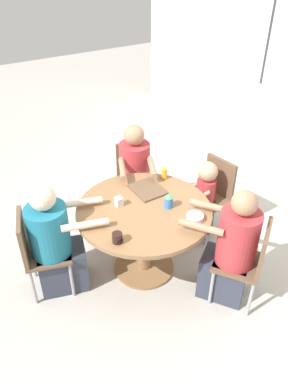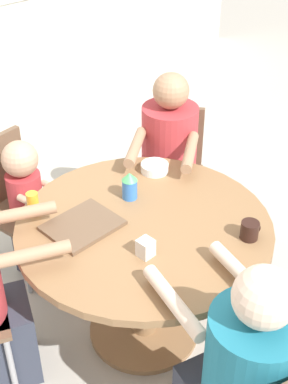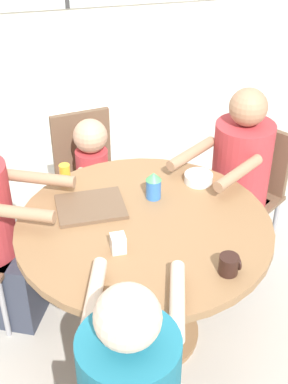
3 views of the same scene
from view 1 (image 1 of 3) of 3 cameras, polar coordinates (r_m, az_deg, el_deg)
ground_plane at (r=3.88m, az=0.00°, el=-11.43°), size 16.00×16.00×0.00m
dining_table at (r=3.48m, az=0.00°, el=-4.78°), size 1.23×1.23×0.75m
chair_for_woman_green_shirt at (r=4.32m, az=-1.58°, el=2.79°), size 0.53×0.53×0.86m
chair_for_man_blue_shirt at (r=3.37m, az=15.88°, el=-9.70°), size 0.56×0.56×0.86m
chair_for_man_teal_shirt at (r=3.47m, az=-16.12°, el=-8.16°), size 0.50×0.50×0.86m
chair_for_toddler at (r=4.11m, az=10.53°, el=0.25°), size 0.45×0.45×0.86m
person_woman_green_shirt at (r=4.18m, az=-1.36°, el=1.77°), size 0.69×0.56×1.18m
person_man_blue_shirt at (r=3.37m, az=13.10°, el=-8.92°), size 0.69×0.62×1.17m
person_man_teal_shirt at (r=3.47m, az=-13.29°, el=-7.85°), size 0.53×0.72×1.14m
person_toddler at (r=4.04m, az=9.02°, el=-1.26°), size 0.25×0.40×0.91m
food_tray_dark at (r=3.61m, az=0.52°, el=0.39°), size 0.33×0.27×0.02m
coffee_mug at (r=3.01m, az=-4.06°, el=-7.00°), size 0.09×0.08×0.09m
sippy_cup at (r=3.36m, az=3.80°, el=-1.23°), size 0.08×0.08×0.15m
juice_glass at (r=3.77m, az=3.08°, el=2.83°), size 0.06×0.06×0.11m
milk_carton_small at (r=3.39m, az=-3.84°, el=-1.48°), size 0.06×0.06×0.09m
bowl_white_shallow at (r=3.27m, az=7.75°, el=-3.85°), size 0.15×0.15×0.05m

